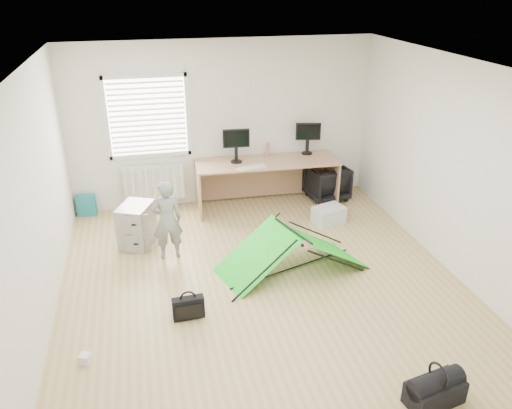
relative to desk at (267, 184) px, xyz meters
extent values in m
plane|color=tan|center=(-0.65, -2.33, -0.40)|extent=(5.50, 5.50, 0.00)
cube|color=silver|center=(-0.65, 0.42, 0.95)|extent=(5.00, 0.02, 2.70)
cube|color=silver|center=(-1.85, 0.38, 1.15)|extent=(1.20, 0.06, 1.20)
cube|color=silver|center=(-1.85, 0.34, 0.05)|extent=(1.00, 0.12, 0.60)
cube|color=#A67C5D|center=(0.00, 0.00, 0.00)|extent=(2.36, 0.83, 0.80)
cube|color=#949699|center=(-2.16, -0.88, -0.09)|extent=(0.59, 0.65, 0.62)
cube|color=black|center=(-0.50, 0.07, 0.60)|extent=(0.43, 0.12, 0.41)
cube|color=black|center=(0.75, 0.20, 0.60)|extent=(0.43, 0.18, 0.40)
cube|color=beige|center=(-0.32, -0.26, 0.41)|extent=(0.49, 0.26, 0.02)
cylinder|color=#B66670|center=(0.07, 0.24, 0.52)|extent=(0.07, 0.07, 0.23)
imported|color=black|center=(1.08, 0.04, -0.10)|extent=(0.73, 0.75, 0.60)
imported|color=gray|center=(-1.74, -1.34, 0.17)|extent=(0.44, 0.31, 1.14)
cube|color=silver|center=(0.79, -0.85, -0.27)|extent=(0.54, 0.45, 0.26)
cube|color=teal|center=(-2.95, 0.31, -0.22)|extent=(0.31, 0.16, 0.35)
cube|color=black|center=(-1.63, -2.76, -0.26)|extent=(0.36, 0.13, 0.27)
cube|color=silver|center=(-2.74, -3.25, -0.35)|extent=(0.13, 0.13, 0.10)
cube|color=black|center=(0.42, -4.53, -0.28)|extent=(0.57, 0.37, 0.23)
camera|label=1|loc=(-1.96, -7.46, 3.19)|focal=35.00mm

